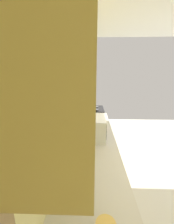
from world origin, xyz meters
TOP-DOWN VIEW (x-y plane):
  - ground_plane at (0.00, 0.00)m, footprint 6.82×6.82m
  - wall_back at (0.00, 1.51)m, footprint 4.38×0.12m
  - counter_run at (-0.42, 1.14)m, footprint 3.41×0.65m
  - upper_cabinets at (-0.42, 1.29)m, footprint 2.50×0.31m
  - oven_range at (1.60, 1.14)m, footprint 0.65×0.62m
  - microwave at (0.04, 1.15)m, footprint 0.46×0.41m
  - kettle at (0.81, 1.05)m, footprint 0.19×0.14m

SIDE VIEW (x-z plane):
  - ground_plane at x=0.00m, z-range 0.00..0.00m
  - counter_run at x=-0.42m, z-range 0.00..0.88m
  - oven_range at x=1.60m, z-range -0.07..0.99m
  - kettle at x=0.81m, z-range 0.87..1.07m
  - microwave at x=0.04m, z-range 0.88..1.18m
  - wall_back at x=0.00m, z-range 0.00..2.62m
  - upper_cabinets at x=-0.42m, z-range 1.56..2.24m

